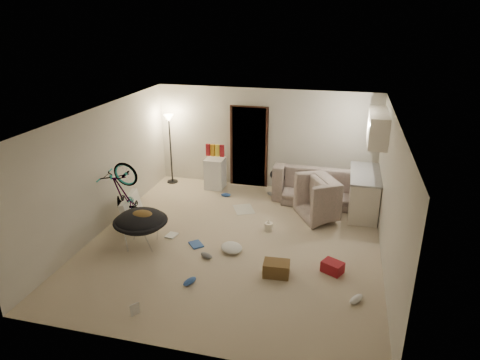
% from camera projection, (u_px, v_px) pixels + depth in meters
% --- Properties ---
extents(floor, '(5.50, 6.00, 0.02)m').
position_uv_depth(floor, '(235.00, 242.00, 8.38)').
color(floor, '#BEAD92').
rests_on(floor, ground).
extents(ceiling, '(5.50, 6.00, 0.02)m').
position_uv_depth(ceiling, '(234.00, 115.00, 7.47)').
color(ceiling, white).
rests_on(ceiling, wall_back).
extents(wall_back, '(5.50, 0.02, 2.50)m').
position_uv_depth(wall_back, '(265.00, 139.00, 10.65)').
color(wall_back, beige).
rests_on(wall_back, floor).
extents(wall_front, '(5.50, 0.02, 2.50)m').
position_uv_depth(wall_front, '(172.00, 270.00, 5.21)').
color(wall_front, beige).
rests_on(wall_front, floor).
extents(wall_left, '(0.02, 6.00, 2.50)m').
position_uv_depth(wall_left, '(101.00, 170.00, 8.55)').
color(wall_left, beige).
rests_on(wall_left, floor).
extents(wall_right, '(0.02, 6.00, 2.50)m').
position_uv_depth(wall_right, '(391.00, 196.00, 7.30)').
color(wall_right, beige).
rests_on(wall_right, floor).
extents(doorway, '(0.85, 0.10, 2.04)m').
position_uv_depth(doorway, '(249.00, 147.00, 10.78)').
color(doorway, black).
rests_on(doorway, floor).
extents(door_trim, '(0.97, 0.04, 2.10)m').
position_uv_depth(door_trim, '(249.00, 147.00, 10.76)').
color(door_trim, black).
rests_on(door_trim, floor).
extents(floor_lamp, '(0.28, 0.28, 1.81)m').
position_uv_depth(floor_lamp, '(170.00, 134.00, 10.84)').
color(floor_lamp, black).
rests_on(floor_lamp, floor).
extents(kitchen_counter, '(0.60, 1.50, 0.88)m').
position_uv_depth(kitchen_counter, '(363.00, 193.00, 9.48)').
color(kitchen_counter, beige).
rests_on(kitchen_counter, floor).
extents(counter_top, '(0.64, 1.54, 0.04)m').
position_uv_depth(counter_top, '(366.00, 174.00, 9.31)').
color(counter_top, gray).
rests_on(counter_top, kitchen_counter).
extents(kitchen_uppers, '(0.38, 1.40, 0.65)m').
position_uv_depth(kitchen_uppers, '(377.00, 127.00, 8.90)').
color(kitchen_uppers, beige).
rests_on(kitchen_uppers, wall_right).
extents(sofa, '(2.20, 0.90, 0.64)m').
position_uv_depth(sofa, '(320.00, 187.00, 10.15)').
color(sofa, '#3E463D').
rests_on(sofa, floor).
extents(armchair, '(1.31, 1.36, 0.68)m').
position_uv_depth(armchair, '(331.00, 202.00, 9.30)').
color(armchair, '#3E463D').
rests_on(armchair, floor).
extents(bicycle, '(1.57, 0.79, 0.88)m').
position_uv_depth(bicycle, '(126.00, 210.00, 8.76)').
color(bicycle, black).
rests_on(bicycle, floor).
extents(book_asset, '(0.25, 0.24, 0.02)m').
position_uv_depth(book_asset, '(131.00, 317.00, 6.28)').
color(book_asset, maroon).
rests_on(book_asset, floor).
extents(mini_fridge, '(0.47, 0.47, 0.78)m').
position_uv_depth(mini_fridge, '(215.00, 173.00, 10.81)').
color(mini_fridge, white).
rests_on(mini_fridge, floor).
extents(snack_box_0, '(0.11, 0.09, 0.30)m').
position_uv_depth(snack_box_0, '(208.00, 150.00, 10.63)').
color(snack_box_0, maroon).
rests_on(snack_box_0, mini_fridge).
extents(snack_box_1, '(0.11, 0.09, 0.30)m').
position_uv_depth(snack_box_1, '(213.00, 150.00, 10.60)').
color(snack_box_1, '#BB7C17').
rests_on(snack_box_1, mini_fridge).
extents(snack_box_2, '(0.11, 0.08, 0.30)m').
position_uv_depth(snack_box_2, '(217.00, 151.00, 10.57)').
color(snack_box_2, yellow).
rests_on(snack_box_2, mini_fridge).
extents(snack_box_3, '(0.10, 0.07, 0.30)m').
position_uv_depth(snack_box_3, '(222.00, 151.00, 10.54)').
color(snack_box_3, maroon).
rests_on(snack_box_3, mini_fridge).
extents(saucer_chair, '(1.02, 1.02, 0.72)m').
position_uv_depth(saucer_chair, '(141.00, 226.00, 8.07)').
color(saucer_chair, silver).
rests_on(saucer_chair, floor).
extents(hoodie, '(0.51, 0.43, 0.22)m').
position_uv_depth(hoodie, '(142.00, 217.00, 7.95)').
color(hoodie, brown).
rests_on(hoodie, saucer_chair).
extents(sofa_drape, '(0.57, 0.47, 0.28)m').
position_uv_depth(sofa_drape, '(281.00, 175.00, 10.28)').
color(sofa_drape, black).
rests_on(sofa_drape, sofa).
extents(tv_box, '(0.40, 0.96, 0.62)m').
position_uv_depth(tv_box, '(132.00, 210.00, 9.00)').
color(tv_box, silver).
rests_on(tv_box, floor).
extents(drink_case_a, '(0.46, 0.34, 0.25)m').
position_uv_depth(drink_case_a, '(276.00, 269.00, 7.25)').
color(drink_case_a, brown).
rests_on(drink_case_a, floor).
extents(drink_case_b, '(0.42, 0.38, 0.20)m').
position_uv_depth(drink_case_b, '(333.00, 267.00, 7.34)').
color(drink_case_b, maroon).
rests_on(drink_case_b, floor).
extents(juicer, '(0.17, 0.17, 0.25)m').
position_uv_depth(juicer, '(269.00, 226.00, 8.75)').
color(juicer, '#F0E6D0').
rests_on(juicer, floor).
extents(newspaper, '(0.62, 0.68, 0.01)m').
position_uv_depth(newspaper, '(244.00, 209.00, 9.74)').
color(newspaper, beige).
rests_on(newspaper, floor).
extents(book_blue, '(0.35, 0.36, 0.03)m').
position_uv_depth(book_blue, '(196.00, 244.00, 8.23)').
color(book_blue, '#2C519F').
rests_on(book_blue, floor).
extents(book_white, '(0.23, 0.28, 0.02)m').
position_uv_depth(book_white, '(172.00, 235.00, 8.58)').
color(book_white, silver).
rests_on(book_white, floor).
extents(shoe_0, '(0.25, 0.13, 0.09)m').
position_uv_depth(shoe_0, '(226.00, 195.00, 10.40)').
color(shoe_0, '#2C519F').
rests_on(shoe_0, floor).
extents(shoe_1, '(0.27, 0.23, 0.10)m').
position_uv_depth(shoe_1, '(271.00, 194.00, 10.44)').
color(shoe_1, slate).
rests_on(shoe_1, floor).
extents(shoe_2, '(0.22, 0.30, 0.10)m').
position_uv_depth(shoe_2, '(190.00, 281.00, 7.04)').
color(shoe_2, '#2C519F').
rests_on(shoe_2, floor).
extents(shoe_3, '(0.28, 0.20, 0.10)m').
position_uv_depth(shoe_3, '(206.00, 256.00, 7.79)').
color(shoe_3, slate).
rests_on(shoe_3, floor).
extents(shoe_4, '(0.27, 0.32, 0.11)m').
position_uv_depth(shoe_4, '(356.00, 299.00, 6.59)').
color(shoe_4, white).
rests_on(shoe_4, floor).
extents(clothes_lump_b, '(0.53, 0.48, 0.14)m').
position_uv_depth(clothes_lump_b, '(284.00, 192.00, 10.53)').
color(clothes_lump_b, black).
rests_on(clothes_lump_b, floor).
extents(clothes_lump_c, '(0.58, 0.58, 0.14)m').
position_uv_depth(clothes_lump_c, '(232.00, 248.00, 8.01)').
color(clothes_lump_c, silver).
rests_on(clothes_lump_c, floor).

